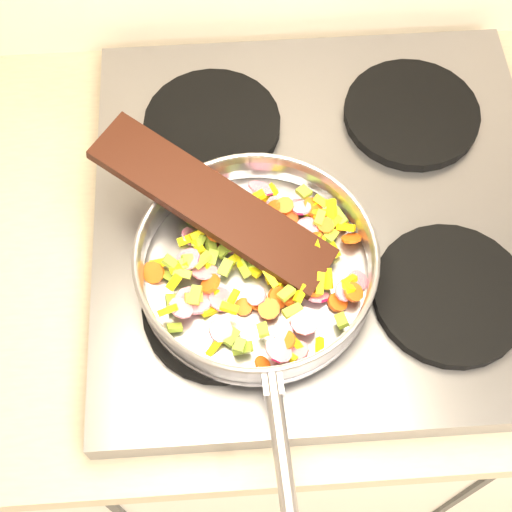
{
  "coord_description": "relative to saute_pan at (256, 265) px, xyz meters",
  "views": [
    {
      "loc": [
        -0.82,
        1.18,
        1.74
      ],
      "look_at": [
        -0.8,
        1.56,
        1.0
      ],
      "focal_mm": 50.0,
      "sensor_mm": 36.0,
      "label": 1
    }
  ],
  "objects": [
    {
      "name": "grate_fl",
      "position": [
        -0.05,
        -0.04,
        -0.04
      ],
      "size": [
        0.19,
        0.19,
        0.02
      ],
      "primitive_type": "cylinder",
      "color": "black",
      "rests_on": "cooktop"
    },
    {
      "name": "wooden_spatula",
      "position": [
        -0.05,
        0.07,
        0.02
      ],
      "size": [
        0.3,
        0.24,
        0.07
      ],
      "primitive_type": "cube",
      "rotation": [
        0.0,
        -0.19,
        2.53
      ],
      "color": "black",
      "rests_on": "saute_pan"
    },
    {
      "name": "grate_fr",
      "position": [
        0.23,
        -0.04,
        -0.04
      ],
      "size": [
        0.19,
        0.19,
        0.02
      ],
      "primitive_type": "cylinder",
      "color": "black",
      "rests_on": "cooktop"
    },
    {
      "name": "saute_pan",
      "position": [
        0.0,
        0.0,
        0.0
      ],
      "size": [
        0.33,
        0.5,
        0.05
      ],
      "rotation": [
        0.0,
        0.0,
        0.05
      ],
      "color": "#9E9EA5",
      "rests_on": "grate_fl"
    },
    {
      "name": "cooktop",
      "position": [
        0.09,
        0.1,
        -0.07
      ],
      "size": [
        0.6,
        0.6,
        0.04
      ],
      "primitive_type": "cube",
      "color": "#939399",
      "rests_on": "counter_top"
    },
    {
      "name": "grate_br",
      "position": [
        0.23,
        0.24,
        -0.04
      ],
      "size": [
        0.19,
        0.19,
        0.02
      ],
      "primitive_type": "cylinder",
      "color": "black",
      "rests_on": "cooktop"
    },
    {
      "name": "grate_bl",
      "position": [
        -0.05,
        0.24,
        -0.04
      ],
      "size": [
        0.19,
        0.19,
        0.02
      ],
      "primitive_type": "cylinder",
      "color": "black",
      "rests_on": "cooktop"
    },
    {
      "name": "vegetable_heap",
      "position": [
        0.0,
        0.02,
        -0.01
      ],
      "size": [
        0.28,
        0.27,
        0.05
      ],
      "color": "yellow",
      "rests_on": "saute_pan"
    }
  ]
}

